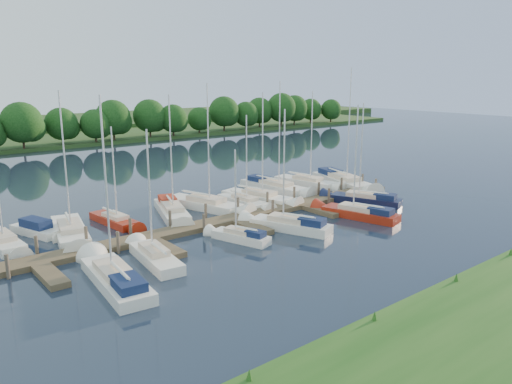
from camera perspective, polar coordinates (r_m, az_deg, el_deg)
ground at (r=37.13m, az=4.49°, el=-6.14°), size 260.00×260.00×0.00m
dock at (r=42.40m, az=-2.31°, el=-3.34°), size 40.00×6.00×0.40m
mooring_pilings at (r=43.16m, az=-3.21°, el=-2.49°), size 38.24×2.84×2.00m
far_shore at (r=103.89m, az=-25.35°, el=5.39°), size 180.00×30.00×0.60m
treeline at (r=91.82m, az=-22.90°, el=7.13°), size 144.96×9.96×7.98m
sailboat_n_0 at (r=41.03m, az=-26.95°, el=-5.28°), size 2.16×7.34×9.44m
motorboat at (r=42.93m, az=-23.66°, el=-4.08°), size 3.01×5.47×1.59m
sailboat_n_2 at (r=41.42m, az=-20.39°, el=-4.49°), size 3.83×9.31×11.62m
sailboat_n_3 at (r=43.59m, az=-15.71°, el=-3.28°), size 2.16×6.75×8.58m
sailboat_n_4 at (r=45.20m, az=-9.53°, el=-2.29°), size 4.37×8.72×11.09m
sailboat_n_5 at (r=47.01m, az=-5.57°, el=-1.62°), size 4.49×9.49×12.04m
sailboat_n_6 at (r=47.98m, az=-1.24°, el=-1.26°), size 1.88×7.05×9.02m
sailboat_n_7 at (r=49.46m, az=0.49°, el=-0.80°), size 3.88×8.77×11.11m
sailboat_n_8 at (r=54.29m, az=2.30°, el=0.51°), size 3.12×9.67×12.07m
sailboat_n_9 at (r=56.91m, az=6.03°, el=1.00°), size 3.38×8.76×10.99m
sailboat_n_10 at (r=57.63m, az=10.04°, el=1.09°), size 4.79×10.78×13.52m
sailboat_s_0 at (r=31.69m, az=-15.85°, el=-9.52°), size 2.96×9.28×11.63m
sailboat_s_1 at (r=34.60m, az=-11.57°, el=-7.37°), size 2.44×7.25×9.33m
sailboat_s_2 at (r=37.94m, az=-1.89°, el=-5.17°), size 2.65×5.58×7.31m
sailboat_s_3 at (r=40.66m, az=3.69°, el=-3.89°), size 4.19×7.77×10.15m
sailboat_s_4 at (r=44.91m, az=11.53°, el=-2.48°), size 3.48×8.06×10.25m
sailboat_s_5 at (r=49.98m, az=12.14°, el=-0.90°), size 4.30×7.81×10.12m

